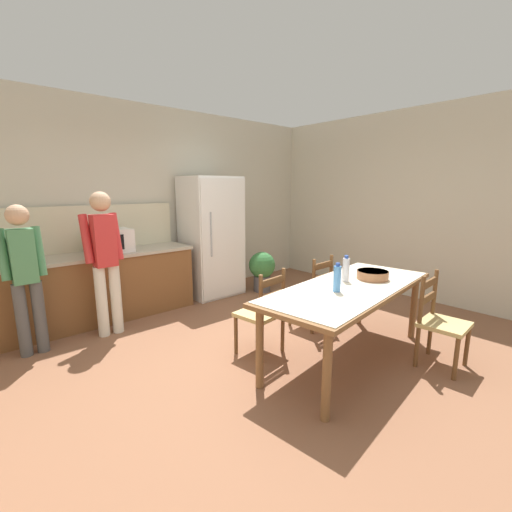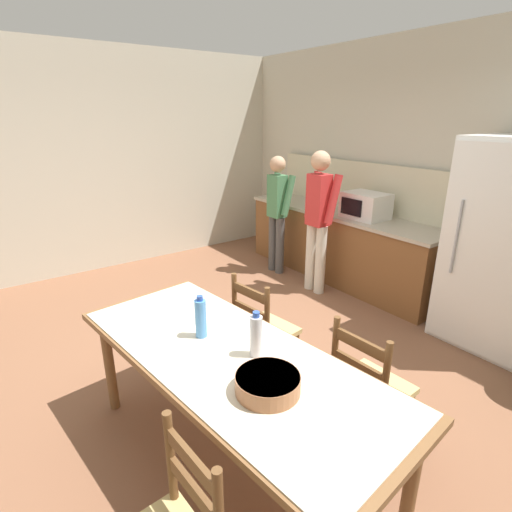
{
  "view_description": "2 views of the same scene",
  "coord_description": "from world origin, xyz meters",
  "px_view_note": "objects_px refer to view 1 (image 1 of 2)",
  "views": [
    {
      "loc": [
        -2.14,
        -2.34,
        1.72
      ],
      "look_at": [
        0.14,
        0.23,
        1.03
      ],
      "focal_mm": 24.0,
      "sensor_mm": 36.0,
      "label": 1
    },
    {
      "loc": [
        2.34,
        -1.55,
        2.05
      ],
      "look_at": [
        -0.02,
        0.16,
        1.02
      ],
      "focal_mm": 28.0,
      "sensor_mm": 36.0,
      "label": 2
    }
  ],
  "objects_px": {
    "refrigerator": "(212,237)",
    "serving_bowl": "(373,274)",
    "dining_table": "(350,293)",
    "person_at_counter": "(105,256)",
    "potted_plant": "(262,269)",
    "bottle_off_centre": "(346,269)",
    "chair_side_far_left": "(262,313)",
    "person_at_sink": "(25,273)",
    "chair_side_far_right": "(313,293)",
    "chair_side_near_right": "(440,322)",
    "bottle_near_centre": "(337,278)",
    "microwave": "(111,241)"
  },
  "relations": [
    {
      "from": "refrigerator",
      "to": "serving_bowl",
      "type": "bearing_deg",
      "value": -87.0
    },
    {
      "from": "dining_table",
      "to": "person_at_counter",
      "type": "bearing_deg",
      "value": 125.34
    },
    {
      "from": "refrigerator",
      "to": "potted_plant",
      "type": "height_order",
      "value": "refrigerator"
    },
    {
      "from": "person_at_counter",
      "to": "bottle_off_centre",
      "type": "bearing_deg",
      "value": -141.58
    },
    {
      "from": "person_at_counter",
      "to": "potted_plant",
      "type": "relative_size",
      "value": 2.51
    },
    {
      "from": "person_at_counter",
      "to": "chair_side_far_left",
      "type": "bearing_deg",
      "value": -147.06
    },
    {
      "from": "serving_bowl",
      "to": "potted_plant",
      "type": "height_order",
      "value": "serving_bowl"
    },
    {
      "from": "person_at_sink",
      "to": "chair_side_far_right",
      "type": "bearing_deg",
      "value": -118.25
    },
    {
      "from": "serving_bowl",
      "to": "person_at_sink",
      "type": "distance_m",
      "value": 3.56
    },
    {
      "from": "chair_side_near_right",
      "to": "potted_plant",
      "type": "distance_m",
      "value": 2.98
    },
    {
      "from": "bottle_near_centre",
      "to": "person_at_sink",
      "type": "height_order",
      "value": "person_at_sink"
    },
    {
      "from": "chair_side_near_right",
      "to": "dining_table",
      "type": "bearing_deg",
      "value": 126.96
    },
    {
      "from": "person_at_counter",
      "to": "potted_plant",
      "type": "xyz_separation_m",
      "value": [
        2.52,
        0.07,
        -0.56
      ]
    },
    {
      "from": "refrigerator",
      "to": "chair_side_near_right",
      "type": "xyz_separation_m",
      "value": [
        0.33,
        -3.39,
        -0.5
      ]
    },
    {
      "from": "potted_plant",
      "to": "person_at_counter",
      "type": "bearing_deg",
      "value": -178.38
    },
    {
      "from": "chair_side_far_right",
      "to": "dining_table",
      "type": "bearing_deg",
      "value": 59.69
    },
    {
      "from": "microwave",
      "to": "chair_side_far_left",
      "type": "distance_m",
      "value": 2.3
    },
    {
      "from": "potted_plant",
      "to": "dining_table",
      "type": "bearing_deg",
      "value": -112.17
    },
    {
      "from": "chair_side_far_right",
      "to": "potted_plant",
      "type": "xyz_separation_m",
      "value": [
        0.55,
        1.53,
        -0.06
      ]
    },
    {
      "from": "bottle_off_centre",
      "to": "person_at_sink",
      "type": "relative_size",
      "value": 0.17
    },
    {
      "from": "dining_table",
      "to": "chair_side_far_right",
      "type": "relative_size",
      "value": 2.45
    },
    {
      "from": "dining_table",
      "to": "bottle_off_centre",
      "type": "bearing_deg",
      "value": 51.67
    },
    {
      "from": "chair_side_near_right",
      "to": "potted_plant",
      "type": "xyz_separation_m",
      "value": [
        0.37,
        2.96,
        -0.06
      ]
    },
    {
      "from": "microwave",
      "to": "chair_side_near_right",
      "type": "xyz_separation_m",
      "value": [
        1.9,
        -3.4,
        -0.6
      ]
    },
    {
      "from": "refrigerator",
      "to": "bottle_off_centre",
      "type": "xyz_separation_m",
      "value": [
        -0.14,
        -2.61,
        -0.04
      ]
    },
    {
      "from": "person_at_counter",
      "to": "refrigerator",
      "type": "bearing_deg",
      "value": -74.6
    },
    {
      "from": "bottle_off_centre",
      "to": "chair_side_far_right",
      "type": "relative_size",
      "value": 0.3
    },
    {
      "from": "microwave",
      "to": "serving_bowl",
      "type": "bearing_deg",
      "value": -58.28
    },
    {
      "from": "chair_side_near_right",
      "to": "chair_side_far_left",
      "type": "height_order",
      "value": "same"
    },
    {
      "from": "person_at_sink",
      "to": "chair_side_near_right",
      "type": "bearing_deg",
      "value": -134.82
    },
    {
      "from": "person_at_sink",
      "to": "potted_plant",
      "type": "distance_m",
      "value": 3.33
    },
    {
      "from": "bottle_near_centre",
      "to": "person_at_sink",
      "type": "distance_m",
      "value": 3.09
    },
    {
      "from": "dining_table",
      "to": "chair_side_near_right",
      "type": "height_order",
      "value": "chair_side_near_right"
    },
    {
      "from": "serving_bowl",
      "to": "person_at_counter",
      "type": "bearing_deg",
      "value": 131.07
    },
    {
      "from": "person_at_sink",
      "to": "bottle_off_centre",
      "type": "bearing_deg",
      "value": -130.97
    },
    {
      "from": "bottle_near_centre",
      "to": "person_at_counter",
      "type": "bearing_deg",
      "value": 120.18
    },
    {
      "from": "microwave",
      "to": "refrigerator",
      "type": "bearing_deg",
      "value": -0.69
    },
    {
      "from": "chair_side_far_right",
      "to": "potted_plant",
      "type": "height_order",
      "value": "chair_side_far_right"
    },
    {
      "from": "bottle_off_centre",
      "to": "chair_side_far_left",
      "type": "height_order",
      "value": "bottle_off_centre"
    },
    {
      "from": "dining_table",
      "to": "chair_side_far_left",
      "type": "xyz_separation_m",
      "value": [
        -0.56,
        0.66,
        -0.26
      ]
    },
    {
      "from": "refrigerator",
      "to": "chair_side_far_right",
      "type": "height_order",
      "value": "refrigerator"
    },
    {
      "from": "chair_side_far_right",
      "to": "person_at_counter",
      "type": "distance_m",
      "value": 2.5
    },
    {
      "from": "dining_table",
      "to": "person_at_sink",
      "type": "height_order",
      "value": "person_at_sink"
    },
    {
      "from": "serving_bowl",
      "to": "bottle_off_centre",
      "type": "bearing_deg",
      "value": 154.19
    },
    {
      "from": "chair_side_far_left",
      "to": "potted_plant",
      "type": "bearing_deg",
      "value": -139.85
    },
    {
      "from": "dining_table",
      "to": "bottle_near_centre",
      "type": "relative_size",
      "value": 8.24
    },
    {
      "from": "refrigerator",
      "to": "bottle_off_centre",
      "type": "bearing_deg",
      "value": -93.11
    },
    {
      "from": "bottle_off_centre",
      "to": "person_at_sink",
      "type": "distance_m",
      "value": 3.25
    },
    {
      "from": "person_at_sink",
      "to": "bottle_near_centre",
      "type": "bearing_deg",
      "value": -137.44
    },
    {
      "from": "dining_table",
      "to": "bottle_near_centre",
      "type": "bearing_deg",
      "value": -173.26
    }
  ]
}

